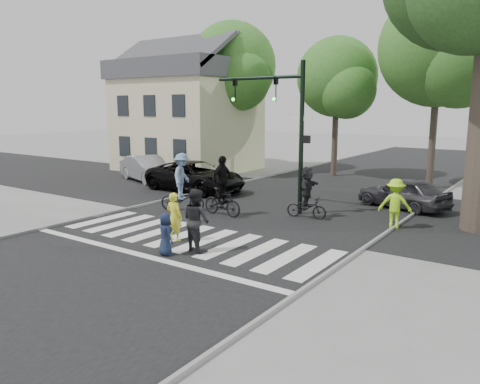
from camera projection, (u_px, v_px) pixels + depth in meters
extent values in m
plane|color=gray|center=(172.00, 246.00, 14.51)|extent=(120.00, 120.00, 0.00)
cube|color=black|center=(258.00, 215.00, 18.54)|extent=(10.00, 70.00, 0.01)
cube|color=black|center=(295.00, 203.00, 20.96)|extent=(70.00, 10.00, 0.01)
cube|color=gray|center=(166.00, 200.00, 21.37)|extent=(0.10, 70.00, 0.10)
cube|color=gray|center=(385.00, 234.00, 15.69)|extent=(0.10, 70.00, 0.10)
cube|color=silver|center=(103.00, 219.00, 17.84)|extent=(0.55, 3.00, 0.01)
cube|color=silver|center=(121.00, 223.00, 17.28)|extent=(0.55, 3.00, 0.01)
cube|color=silver|center=(139.00, 227.00, 16.72)|extent=(0.55, 3.00, 0.01)
cube|color=silver|center=(160.00, 231.00, 16.16)|extent=(0.55, 3.00, 0.01)
cube|color=silver|center=(181.00, 236.00, 15.59)|extent=(0.55, 3.00, 0.01)
cube|color=silver|center=(204.00, 241.00, 15.03)|extent=(0.55, 3.00, 0.01)
cube|color=silver|center=(230.00, 246.00, 14.47)|extent=(0.55, 3.00, 0.01)
cube|color=silver|center=(257.00, 252.00, 13.91)|extent=(0.55, 3.00, 0.01)
cube|color=silver|center=(286.00, 258.00, 13.34)|extent=(0.55, 3.00, 0.01)
cube|color=silver|center=(318.00, 264.00, 12.78)|extent=(0.55, 3.00, 0.01)
cube|color=silver|center=(143.00, 255.00, 13.54)|extent=(10.00, 0.30, 0.01)
cylinder|color=black|center=(301.00, 139.00, 18.29)|extent=(0.18, 0.18, 6.00)
cylinder|color=black|center=(259.00, 78.00, 18.98)|extent=(4.00, 0.14, 0.14)
imported|color=black|center=(276.00, 89.00, 18.62)|extent=(0.16, 0.20, 1.00)
sphere|color=#19E533|center=(274.00, 99.00, 18.59)|extent=(0.14, 0.14, 0.14)
imported|color=black|center=(235.00, 90.00, 19.74)|extent=(0.16, 0.20, 1.00)
sphere|color=#19E533|center=(233.00, 99.00, 19.72)|extent=(0.14, 0.14, 0.14)
cube|color=black|center=(306.00, 139.00, 18.17)|extent=(0.28, 0.18, 0.30)
cube|color=#FF660C|center=(309.00, 139.00, 18.11)|extent=(0.02, 0.14, 0.20)
cube|color=white|center=(302.00, 118.00, 18.15)|extent=(0.90, 0.04, 0.18)
cylinder|color=brown|center=(182.00, 124.00, 34.92)|extent=(0.36, 0.36, 5.95)
sphere|color=#28772F|center=(181.00, 77.00, 34.30)|extent=(5.20, 5.20, 5.20)
sphere|color=#28772F|center=(185.00, 88.00, 33.24)|extent=(3.64, 3.64, 3.64)
cylinder|color=brown|center=(232.00, 122.00, 31.66)|extent=(0.36, 0.36, 6.44)
sphere|color=#28772F|center=(232.00, 66.00, 30.99)|extent=(5.80, 5.80, 5.80)
sphere|color=#28772F|center=(239.00, 79.00, 29.80)|extent=(4.06, 4.06, 4.06)
cylinder|color=brown|center=(335.00, 131.00, 28.68)|extent=(0.36, 0.36, 5.60)
sphere|color=#28772F|center=(337.00, 77.00, 28.10)|extent=(4.80, 4.80, 4.80)
sphere|color=#28772F|center=(347.00, 90.00, 27.13)|extent=(3.36, 3.36, 3.36)
cylinder|color=brown|center=(434.00, 124.00, 24.16)|extent=(0.36, 0.36, 6.72)
sphere|color=#28772F|center=(439.00, 47.00, 23.46)|extent=(6.00, 6.00, 6.00)
sphere|color=#28772F|center=(460.00, 64.00, 22.23)|extent=(4.20, 4.20, 4.20)
cube|color=#EDEDAF|center=(188.00, 125.00, 31.73)|extent=(8.00, 7.00, 6.00)
cube|color=#47474C|center=(187.00, 71.00, 31.08)|extent=(8.40, 7.40, 1.20)
cube|color=#47474C|center=(167.00, 52.00, 29.41)|extent=(8.40, 3.69, 2.44)
cube|color=#47474C|center=(204.00, 57.00, 32.39)|extent=(8.40, 3.69, 2.44)
cube|color=black|center=(125.00, 146.00, 30.48)|extent=(1.00, 0.06, 1.30)
cube|color=black|center=(123.00, 106.00, 30.01)|extent=(1.00, 0.06, 1.30)
cube|color=black|center=(151.00, 148.00, 29.13)|extent=(1.00, 0.06, 1.30)
cube|color=black|center=(149.00, 106.00, 28.66)|extent=(1.00, 0.06, 1.30)
cube|color=black|center=(180.00, 150.00, 27.78)|extent=(1.00, 0.06, 1.30)
cube|color=black|center=(179.00, 106.00, 27.31)|extent=(1.00, 0.06, 1.30)
cube|color=gray|center=(166.00, 171.00, 28.29)|extent=(2.00, 1.20, 0.80)
imported|color=yellow|center=(174.00, 217.00, 14.92)|extent=(0.60, 0.41, 1.58)
imported|color=#17223C|center=(165.00, 234.00, 13.51)|extent=(0.71, 0.58, 1.25)
imported|color=black|center=(196.00, 220.00, 13.84)|extent=(1.08, 0.93, 1.90)
imported|color=black|center=(182.00, 199.00, 19.29)|extent=(2.00, 1.29, 0.99)
imported|color=#6D8AAC|center=(182.00, 176.00, 19.12)|extent=(1.10, 1.40, 1.90)
imported|color=black|center=(222.00, 202.00, 18.40)|extent=(1.85, 0.64, 1.09)
imported|color=black|center=(222.00, 180.00, 18.24)|extent=(0.53, 1.13, 1.89)
imported|color=black|center=(306.00, 208.00, 18.04)|extent=(1.64, 0.75, 0.83)
imported|color=black|center=(307.00, 187.00, 17.90)|extent=(0.66, 1.52, 1.59)
imported|color=black|center=(195.00, 176.00, 23.73)|extent=(5.65, 2.94, 1.52)
imported|color=#A6A6AC|center=(147.00, 169.00, 26.87)|extent=(4.76, 2.97, 1.48)
imported|color=#343339|center=(403.00, 193.00, 19.73)|extent=(4.21, 2.74, 1.33)
imported|color=#B0FC1E|center=(395.00, 204.00, 16.44)|extent=(1.25, 0.87, 1.77)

